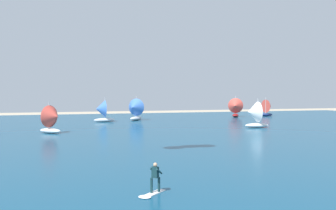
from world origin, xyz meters
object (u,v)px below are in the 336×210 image
object	(u,v)px
sailboat_outermost	(53,119)
sailboat_trailing	(135,109)
sailboat_heeled_over	(235,107)
sailboat_anchored_offshore	(268,108)
sailboat_far_left	(101,111)
kitesurfer	(153,183)
sailboat_center_horizon	(254,114)

from	to	relation	value
sailboat_outermost	sailboat_trailing	bearing A→B (deg)	52.17
sailboat_trailing	sailboat_heeled_over	bearing A→B (deg)	7.92
sailboat_outermost	sailboat_anchored_offshore	size ratio (longest dim) A/B	0.94
sailboat_far_left	sailboat_trailing	bearing A→B (deg)	15.44
sailboat_outermost	sailboat_heeled_over	xyz separation A→B (m)	(40.48, 23.32, 0.32)
kitesurfer	sailboat_anchored_offshore	xyz separation A→B (m)	(44.05, 56.19, 1.53)
sailboat_anchored_offshore	sailboat_center_horizon	xyz separation A→B (m)	(-19.41, -25.44, 0.05)
sailboat_outermost	sailboat_trailing	xyz separation A→B (m)	(15.40, 19.83, 0.33)
kitesurfer	sailboat_far_left	xyz separation A→B (m)	(2.27, 49.62, 1.58)
sailboat_outermost	sailboat_trailing	size ratio (longest dim) A/B	0.86
sailboat_outermost	sailboat_heeled_over	bearing A→B (deg)	29.94
sailboat_heeled_over	sailboat_trailing	world-z (taller)	sailboat_trailing
kitesurfer	sailboat_trailing	size ratio (longest dim) A/B	0.37
sailboat_outermost	sailboat_center_horizon	xyz separation A→B (m)	(30.75, -0.99, 0.18)
kitesurfer	sailboat_center_horizon	xyz separation A→B (m)	(24.64, 30.75, 1.58)
sailboat_anchored_offshore	sailboat_heeled_over	xyz separation A→B (m)	(-9.68, -1.14, 0.19)
kitesurfer	sailboat_outermost	distance (m)	32.35
kitesurfer	sailboat_far_left	bearing A→B (deg)	87.38
kitesurfer	sailboat_far_left	world-z (taller)	sailboat_far_left
sailboat_heeled_over	sailboat_far_left	world-z (taller)	sailboat_heeled_over
sailboat_outermost	sailboat_heeled_over	distance (m)	46.72
sailboat_anchored_offshore	sailboat_far_left	size ratio (longest dim) A/B	0.97
sailboat_anchored_offshore	sailboat_far_left	bearing A→B (deg)	-171.06
sailboat_outermost	sailboat_heeled_over	world-z (taller)	sailboat_heeled_over
sailboat_heeled_over	sailboat_center_horizon	xyz separation A→B (m)	(-9.73, -24.30, -0.14)
kitesurfer	sailboat_heeled_over	distance (m)	64.92
kitesurfer	sailboat_trailing	bearing A→B (deg)	79.79
sailboat_center_horizon	sailboat_trailing	world-z (taller)	sailboat_trailing
sailboat_heeled_over	sailboat_far_left	distance (m)	32.55
sailboat_outermost	sailboat_anchored_offshore	world-z (taller)	sailboat_anchored_offshore
sailboat_anchored_offshore	sailboat_heeled_over	bearing A→B (deg)	-173.27
sailboat_heeled_over	sailboat_trailing	distance (m)	25.33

